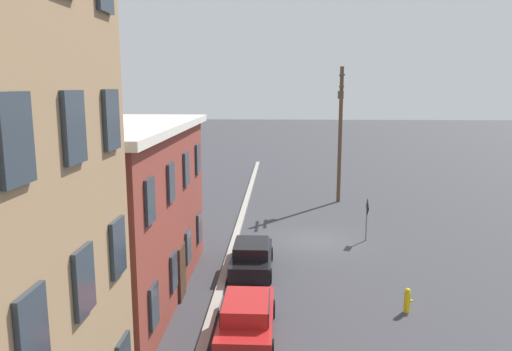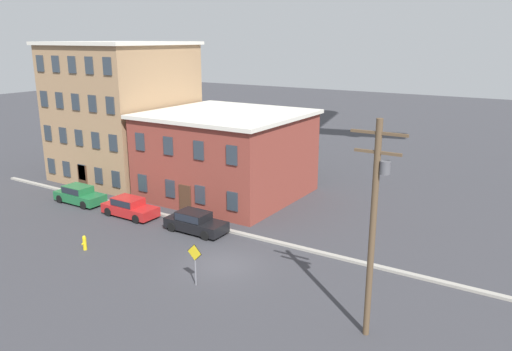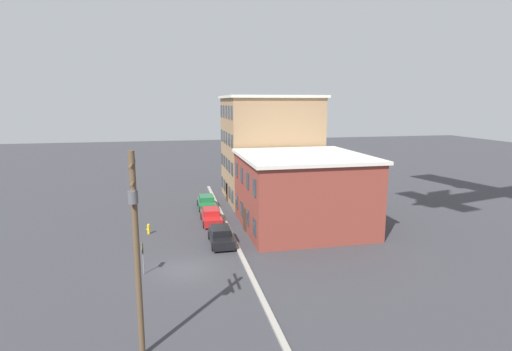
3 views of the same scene
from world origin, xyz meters
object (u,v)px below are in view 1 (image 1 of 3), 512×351
Objects in this scene: car_red at (246,316)px; caution_sign at (367,213)px; car_black at (252,256)px; utility_pole at (340,127)px; fire_hydrant at (407,300)px.

caution_sign is (11.09, -5.92, 0.84)m from car_red.
caution_sign reaches higher than car_black.
fire_hydrant is (-18.39, -0.54, -5.03)m from utility_pole.
caution_sign is 10.28m from utility_pole.
fire_hydrant is at bearing -179.62° from caution_sign.
car_black is at bearing 1.67° from car_red.
car_red is 1.00× the size of car_black.
car_black is at bearing 158.72° from utility_pole.
car_red is 0.45× the size of utility_pole.
utility_pole reaches higher than car_red.
utility_pole is at bearing -14.80° from car_red.
car_red reaches higher than fire_hydrant.
caution_sign is at bearing -51.04° from car_black.
fire_hydrant is at bearing -178.33° from utility_pole.
car_black is at bearing 57.17° from fire_hydrant.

